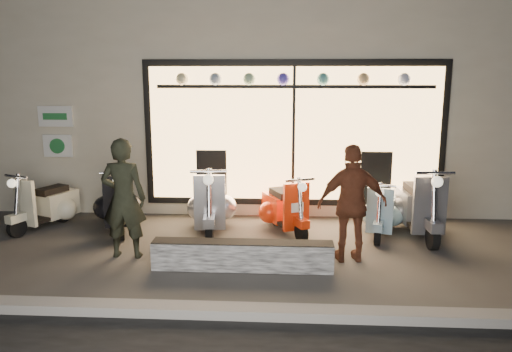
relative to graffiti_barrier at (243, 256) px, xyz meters
The scene contains 12 objects.
ground 0.69m from the graffiti_barrier, 97.87° to the left, with size 40.00×40.00×0.00m, color #383533.
kerb 1.36m from the graffiti_barrier, 93.81° to the right, with size 40.00×0.25×0.12m, color slate.
shop_building 5.95m from the graffiti_barrier, 90.87° to the left, with size 10.20×6.23×4.20m.
graffiti_barrier is the anchor object (origin of this frame).
scooter_silver 1.95m from the graffiti_barrier, 110.84° to the left, with size 0.60×1.57×1.12m.
scooter_red 1.90m from the graffiti_barrier, 73.47° to the left, with size 0.80×1.33×0.97m.
scooter_black 2.98m from the graffiti_barrier, 141.93° to the left, with size 0.83×1.48×1.07m.
scooter_cream 3.96m from the graffiti_barrier, 152.93° to the left, with size 0.78×1.34×0.98m.
scooter_blue 2.81m from the graffiti_barrier, 38.68° to the left, with size 0.63×1.29×0.92m.
scooter_grey 3.31m from the graffiti_barrier, 32.66° to the left, with size 0.55×1.60×1.15m.
man 1.91m from the graffiti_barrier, 167.10° to the left, with size 0.64×0.42×1.75m, color black.
woman 1.70m from the graffiti_barrier, 15.85° to the left, with size 0.98×0.41×1.68m, color brown.
Camera 1 is at (0.65, -7.05, 2.64)m, focal length 35.00 mm.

